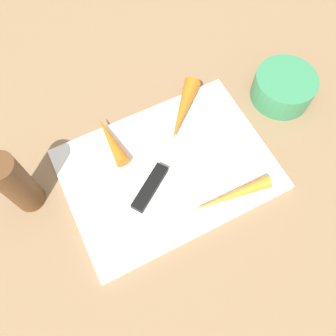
# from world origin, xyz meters

# --- Properties ---
(ground_plane) EXTENTS (1.40, 1.40, 0.00)m
(ground_plane) POSITION_xyz_m (0.00, 0.00, 0.00)
(ground_plane) COLOR #8C6D4C
(cutting_board) EXTENTS (0.36, 0.26, 0.01)m
(cutting_board) POSITION_xyz_m (0.00, 0.00, 0.01)
(cutting_board) COLOR white
(cutting_board) RESTS_ON ground_plane
(knife) EXTENTS (0.18, 0.13, 0.01)m
(knife) POSITION_xyz_m (-0.03, -0.01, 0.02)
(knife) COLOR #B7B7BC
(knife) RESTS_ON cutting_board
(carrot_shortest) EXTENTS (0.03, 0.11, 0.03)m
(carrot_shortest) POSITION_xyz_m (-0.07, 0.09, 0.02)
(carrot_shortest) COLOR orange
(carrot_shortest) RESTS_ON cutting_board
(carrot_medium) EXTENTS (0.12, 0.12, 0.03)m
(carrot_medium) POSITION_xyz_m (0.08, 0.09, 0.03)
(carrot_medium) COLOR orange
(carrot_medium) RESTS_ON cutting_board
(carrot_longest) EXTENTS (0.15, 0.04, 0.02)m
(carrot_longest) POSITION_xyz_m (0.07, -0.10, 0.02)
(carrot_longest) COLOR orange
(carrot_longest) RESTS_ON cutting_board
(small_bowl) EXTENTS (0.12, 0.12, 0.05)m
(small_bowl) POSITION_xyz_m (0.27, 0.05, 0.03)
(small_bowl) COLOR #388C59
(small_bowl) RESTS_ON ground_plane
(pepper_grinder) EXTENTS (0.05, 0.05, 0.14)m
(pepper_grinder) POSITION_xyz_m (-0.24, 0.06, 0.07)
(pepper_grinder) COLOR brown
(pepper_grinder) RESTS_ON ground_plane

